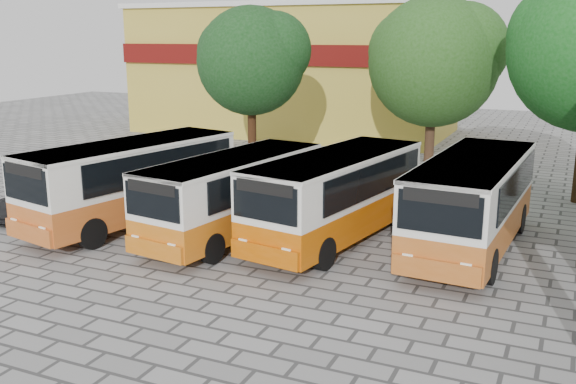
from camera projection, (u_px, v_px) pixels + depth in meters
The scene contains 9 objects.
ground at pixel (279, 292), 16.27m from camera, with size 90.00×90.00×0.00m, color gray.
shophouse_block at pixel (295, 69), 42.67m from camera, with size 20.40×10.40×8.30m.
bus_far_left at pixel (132, 177), 21.74m from camera, with size 3.97×8.24×2.83m.
bus_centre_left at pixel (234, 191), 20.34m from camera, with size 3.22×7.53×2.62m.
bus_centre_right at pixel (337, 192), 19.94m from camera, with size 3.55×7.95×2.75m.
bus_far_right at pixel (473, 198), 19.03m from camera, with size 2.83×7.95×2.82m.
tree_left at pixel (253, 57), 29.39m from camera, with size 5.24×4.99×7.68m.
tree_middle at pixel (436, 57), 29.29m from camera, with size 6.27×5.97×8.13m.
parked_car at pixel (38, 200), 23.10m from camera, with size 1.87×4.05×1.12m, color black.
Camera 1 is at (6.48, -13.75, 6.33)m, focal length 40.00 mm.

